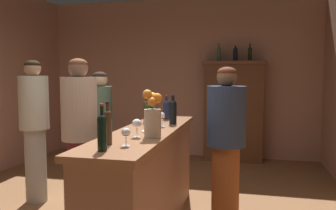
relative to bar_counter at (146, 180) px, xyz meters
name	(u,v)px	position (x,y,z in m)	size (l,w,h in m)	color
wall_back	(180,78)	(-0.30, 3.24, 0.96)	(5.13, 0.12, 2.92)	tan
bar_counter	(146,180)	(0.00, 0.00, 0.00)	(0.54, 2.26, 0.99)	#905F47
display_cabinet	(233,109)	(0.71, 2.96, 0.41)	(1.09, 0.38, 1.75)	#57311B
wine_bottle_syrah	(173,111)	(0.17, 0.43, 0.63)	(0.08, 0.08, 0.31)	black
wine_bottle_merlot	(166,109)	(0.01, 0.81, 0.62)	(0.08, 0.08, 0.29)	#1C213C
wine_bottle_pinot	(146,110)	(-0.14, 0.48, 0.63)	(0.06, 0.06, 0.30)	#482A13
wine_bottle_malbec	(149,114)	(-0.02, 0.16, 0.63)	(0.08, 0.08, 0.31)	black
wine_bottle_chardonnay	(102,130)	(-0.03, -0.92, 0.63)	(0.07, 0.07, 0.32)	black
wine_bottle_riesling	(108,125)	(-0.08, -0.72, 0.64)	(0.06, 0.06, 0.32)	#412C1B
wine_glass_front	(126,133)	(0.07, -0.73, 0.58)	(0.07, 0.07, 0.13)	white
wine_glass_mid	(162,117)	(0.10, 0.23, 0.59)	(0.07, 0.07, 0.15)	white
wine_glass_rear	(137,124)	(0.03, -0.37, 0.60)	(0.08, 0.08, 0.15)	white
flower_arrangement	(153,116)	(0.16, -0.35, 0.67)	(0.16, 0.15, 0.40)	tan
cheese_plate	(151,131)	(0.07, -0.10, 0.50)	(0.17, 0.17, 0.01)	white
display_bottle_left	(219,53)	(0.44, 2.96, 1.39)	(0.06, 0.06, 0.32)	#2F4C31
display_bottle_midleft	(235,54)	(0.73, 2.96, 1.38)	(0.08, 0.08, 0.29)	black
display_bottle_center	(250,53)	(0.97, 2.96, 1.39)	(0.07, 0.07, 0.30)	black
patron_in_grey	(100,126)	(-0.86, 0.87, 0.37)	(0.30, 0.30, 1.55)	#B7A29A
patron_redhead	(80,133)	(-0.72, 0.06, 0.42)	(0.36, 0.36, 1.67)	maroon
patron_in_navy	(34,125)	(-1.50, 0.44, 0.43)	(0.34, 0.34, 1.68)	#9B9A90
bartender	(226,139)	(0.73, 0.38, 0.36)	(0.39, 0.39, 1.59)	brown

